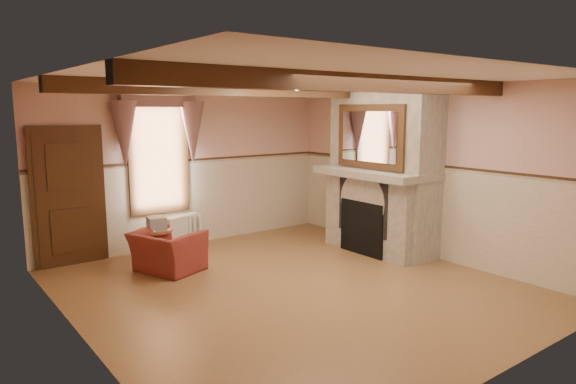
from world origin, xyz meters
TOP-DOWN VIEW (x-y plane):
  - floor at (0.00, 0.00)m, footprint 5.50×6.00m
  - ceiling at (0.00, 0.00)m, footprint 5.50×6.00m
  - wall_back at (0.00, 3.00)m, footprint 5.50×0.02m
  - wall_front at (0.00, -3.00)m, footprint 5.50×0.02m
  - wall_left at (-2.75, 0.00)m, footprint 0.02×6.00m
  - wall_right at (2.75, 0.00)m, footprint 0.02×6.00m
  - wainscot at (0.00, 0.00)m, footprint 5.50×6.00m
  - chair_rail at (0.00, 0.00)m, footprint 5.50×6.00m
  - firebox at (2.00, 0.60)m, footprint 0.20×0.95m
  - armchair at (-1.05, 1.71)m, footprint 1.11×1.18m
  - side_table at (-1.04, 2.21)m, footprint 0.65×0.65m
  - book_stack at (-1.01, 2.18)m, footprint 0.31×0.36m
  - radiator at (-0.33, 2.70)m, footprint 0.72×0.38m
  - bowl at (2.24, 0.41)m, footprint 0.36×0.36m
  - mantel_clock at (2.24, 1.40)m, footprint 0.14×0.24m
  - oil_lamp at (2.24, 1.06)m, footprint 0.11×0.11m
  - candle_red at (2.24, 0.04)m, footprint 0.06×0.06m
  - jar_yellow at (2.24, 0.26)m, footprint 0.06×0.06m
  - fireplace at (2.42, 0.60)m, footprint 0.85×2.00m
  - mantel at (2.24, 0.60)m, footprint 1.05×2.05m
  - overmantel_mirror at (2.06, 0.60)m, footprint 0.06×1.44m
  - door at (-2.10, 2.94)m, footprint 1.10×0.10m
  - window at (-0.60, 2.97)m, footprint 1.06×0.08m
  - window_drapes at (-0.60, 2.88)m, footprint 1.30×0.14m
  - ceiling_beam_front at (0.00, -1.20)m, footprint 5.50×0.18m
  - ceiling_beam_back at (0.00, 1.20)m, footprint 5.50×0.18m

SIDE VIEW (x-z plane):
  - floor at x=0.00m, z-range -0.01..0.01m
  - side_table at x=-1.04m, z-range 0.00..0.55m
  - radiator at x=-0.33m, z-range 0.00..0.60m
  - armchair at x=-1.05m, z-range 0.00..0.61m
  - firebox at x=2.00m, z-range 0.00..0.90m
  - book_stack at x=-1.01m, z-range 0.55..0.75m
  - wainscot at x=0.00m, z-range 0.00..1.50m
  - door at x=-2.10m, z-range 0.00..2.10m
  - mantel at x=2.24m, z-range 1.30..1.42m
  - wall_back at x=0.00m, z-range 0.00..2.80m
  - wall_front at x=0.00m, z-range 0.00..2.80m
  - wall_left at x=-2.75m, z-range 0.00..2.80m
  - wall_right at x=2.75m, z-range 0.00..2.80m
  - fireplace at x=2.42m, z-range 0.00..2.80m
  - bowl at x=2.24m, z-range 1.42..1.51m
  - jar_yellow at x=2.24m, z-range 1.42..1.54m
  - chair_rail at x=0.00m, z-range 1.46..1.54m
  - candle_red at x=2.24m, z-range 1.42..1.58m
  - mantel_clock at x=2.24m, z-range 1.42..1.62m
  - oil_lamp at x=2.24m, z-range 1.42..1.70m
  - window at x=-0.60m, z-range 0.64..2.66m
  - overmantel_mirror at x=2.06m, z-range 1.45..2.49m
  - window_drapes at x=-0.60m, z-range 1.55..2.95m
  - ceiling_beam_front at x=0.00m, z-range 2.60..2.80m
  - ceiling_beam_back at x=0.00m, z-range 2.60..2.80m
  - ceiling at x=0.00m, z-range 2.79..2.80m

